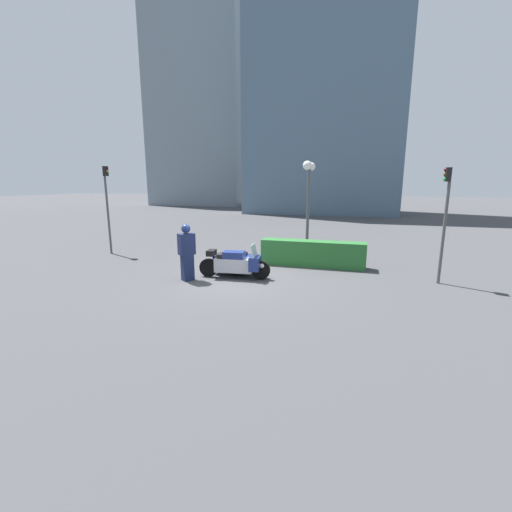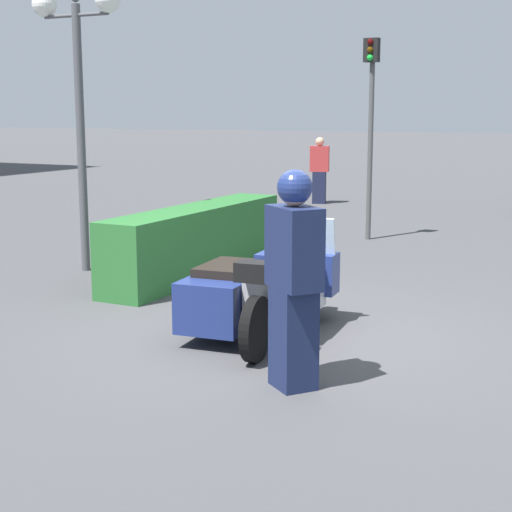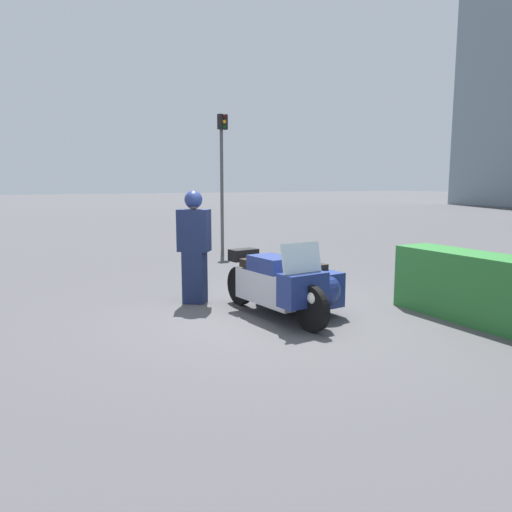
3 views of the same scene
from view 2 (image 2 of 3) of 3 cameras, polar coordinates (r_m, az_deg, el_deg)
The scene contains 7 objects.
ground_plane at distance 7.98m, azimuth 1.87°, elevation -5.90°, with size 160.00×160.00×0.00m, color #424244.
police_motorcycle at distance 8.03m, azimuth 0.35°, elevation -2.42°, with size 2.36×1.23×1.14m.
officer_rider at distance 6.33m, azimuth 2.78°, elevation -1.36°, with size 0.54×0.57×1.80m.
hedge_bush_curbside at distance 10.91m, azimuth -4.32°, elevation 1.09°, with size 3.82×0.67×0.96m, color #28662D.
twin_lamp_post at distance 11.34m, azimuth -12.85°, elevation 14.09°, with size 0.35×1.43×3.89m.
traffic_light_near at distance 13.95m, azimuth 8.34°, elevation 10.50°, with size 0.23×0.26×3.48m.
pedestrian_bystander at distance 19.53m, azimuth 4.64°, elevation 6.22°, with size 0.40×0.52×1.63m.
Camera 2 is at (-6.96, -3.20, 2.25)m, focal length 55.00 mm.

